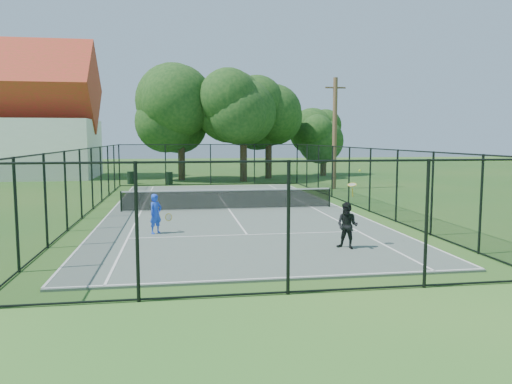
{
  "coord_description": "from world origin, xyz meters",
  "views": [
    {
      "loc": [
        -2.38,
        -23.56,
        3.49
      ],
      "look_at": [
        0.85,
        -3.0,
        1.2
      ],
      "focal_mm": 35.0,
      "sensor_mm": 36.0,
      "label": 1
    }
  ],
  "objects": [
    {
      "name": "ground",
      "position": [
        0.0,
        0.0,
        0.0
      ],
      "size": [
        120.0,
        120.0,
        0.0
      ],
      "primitive_type": "plane",
      "color": "#276322"
    },
    {
      "name": "tree_near_left",
      "position": [
        -2.06,
        17.53,
        4.99
      ],
      "size": [
        6.23,
        6.23,
        8.12
      ],
      "color": "#332114",
      "rests_on": "ground"
    },
    {
      "name": "tennis_net",
      "position": [
        0.0,
        0.0,
        0.58
      ],
      "size": [
        10.08,
        0.08,
        0.95
      ],
      "color": "black",
      "rests_on": "tennis_court"
    },
    {
      "name": "utility_pole",
      "position": [
        8.11,
        9.0,
        3.79
      ],
      "size": [
        1.4,
        0.3,
        7.45
      ],
      "color": "#4C3823",
      "rests_on": "ground"
    },
    {
      "name": "tree_far_right",
      "position": [
        10.8,
        20.57,
        3.71
      ],
      "size": [
        4.54,
        4.54,
        6.0
      ],
      "color": "#332114",
      "rests_on": "ground"
    },
    {
      "name": "player_black",
      "position": [
        2.76,
        -9.02,
        0.78
      ],
      "size": [
        1.07,
        1.08,
        2.4
      ],
      "color": "black",
      "rests_on": "tennis_court"
    },
    {
      "name": "player_blue",
      "position": [
        -3.18,
        -5.61,
        0.77
      ],
      "size": [
        0.89,
        0.6,
        1.42
      ],
      "color": "blue",
      "rests_on": "tennis_court"
    },
    {
      "name": "tree_near_mid",
      "position": [
        2.77,
        15.55,
        4.87
      ],
      "size": [
        6.04,
        6.04,
        7.9
      ],
      "color": "#332114",
      "rests_on": "ground"
    },
    {
      "name": "tennis_court",
      "position": [
        0.0,
        0.0,
        0.03
      ],
      "size": [
        11.0,
        24.0,
        0.06
      ],
      "primitive_type": "cube",
      "color": "#596961",
      "rests_on": "ground"
    },
    {
      "name": "trash_bin_right",
      "position": [
        -3.04,
        14.03,
        0.46
      ],
      "size": [
        0.58,
        0.58,
        0.91
      ],
      "color": "black",
      "rests_on": "ground"
    },
    {
      "name": "tree_near_right",
      "position": [
        5.28,
        18.27,
        5.19
      ],
      "size": [
        5.92,
        5.92,
        8.17
      ],
      "color": "#332114",
      "rests_on": "ground"
    },
    {
      "name": "trash_bin_left",
      "position": [
        -5.87,
        14.69,
        0.48
      ],
      "size": [
        0.58,
        0.58,
        0.94
      ],
      "color": "black",
      "rests_on": "ground"
    },
    {
      "name": "fence",
      "position": [
        0.0,
        0.0,
        1.5
      ],
      "size": [
        13.1,
        26.1,
        3.0
      ],
      "color": "black",
      "rests_on": "ground"
    },
    {
      "name": "building",
      "position": [
        -17.0,
        22.0,
        4.93
      ],
      "size": [
        15.3,
        8.15,
        11.87
      ],
      "color": "silver",
      "rests_on": "ground"
    }
  ]
}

